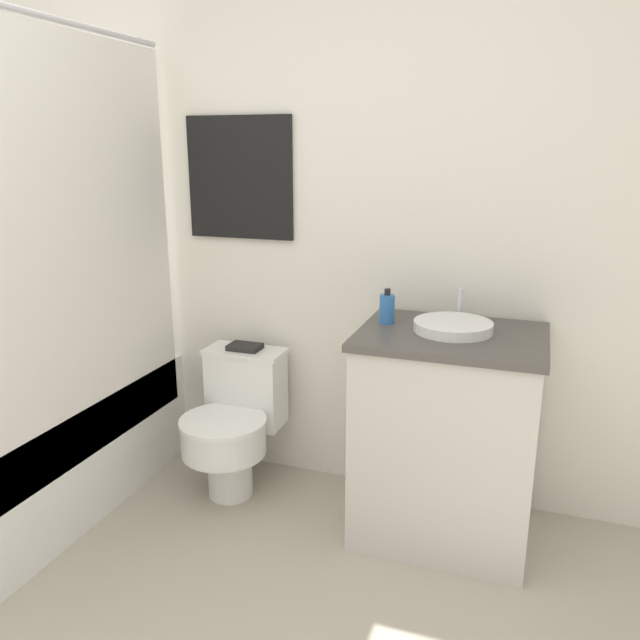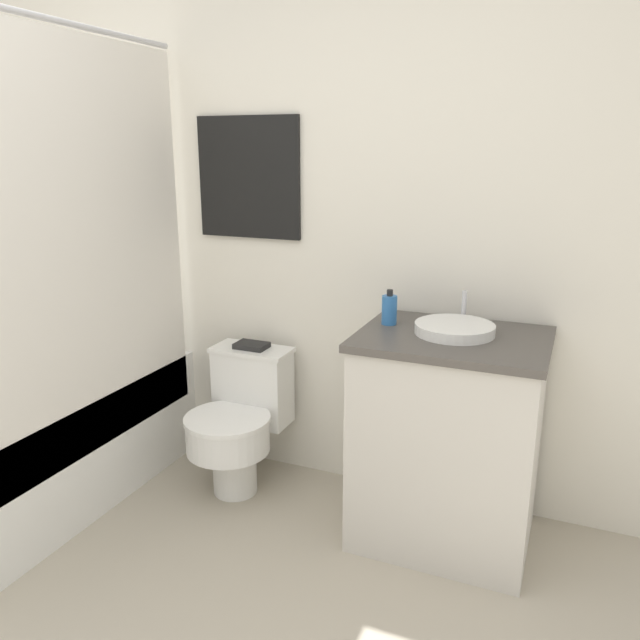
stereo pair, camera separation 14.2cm
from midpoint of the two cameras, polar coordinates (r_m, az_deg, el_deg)
wall_back at (r=2.85m, az=-4.35°, el=9.74°), size 3.29×0.07×2.50m
shower_area at (r=2.95m, az=-26.01°, el=-10.62°), size 0.56×1.52×1.98m
toilet at (r=2.90m, az=-9.24°, el=-9.07°), size 0.38×0.52×0.64m
vanity at (r=2.56m, az=9.86°, el=-10.40°), size 0.70×0.56×0.86m
sink at (r=2.42m, az=10.44°, el=-0.57°), size 0.30×0.33×0.13m
soap_bottle at (r=2.49m, az=4.53°, el=1.05°), size 0.06×0.06×0.14m
book_on_tank at (r=2.90m, az=-8.28°, el=-2.46°), size 0.15×0.10×0.02m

